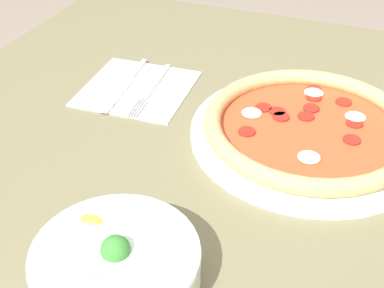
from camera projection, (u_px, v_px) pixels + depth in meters
name	position (u px, v px, depth m)	size (l,w,h in m)	color
dining_table	(225.00, 210.00, 0.83)	(1.06, 1.09, 0.75)	#706B4C
pizza	(309.00, 128.00, 0.80)	(0.36, 0.36, 0.04)	white
bowl	(115.00, 265.00, 0.57)	(0.18, 0.18, 0.07)	white
napkin	(137.00, 88.00, 0.93)	(0.19, 0.19, 0.00)	white
fork	(152.00, 89.00, 0.92)	(0.03, 0.18, 0.00)	silver
knife	(128.00, 82.00, 0.94)	(0.03, 0.19, 0.01)	silver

